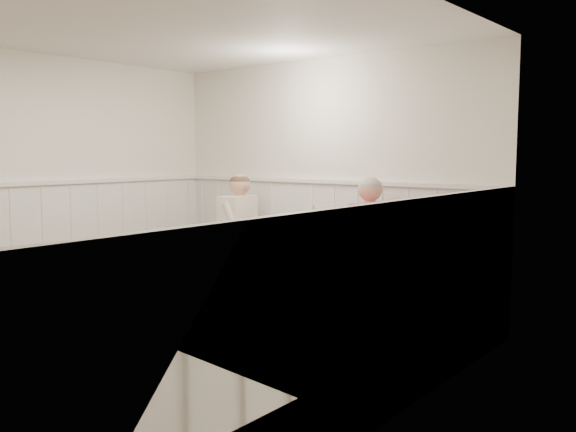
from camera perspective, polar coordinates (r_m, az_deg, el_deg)
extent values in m
plane|color=#482F1C|center=(5.08, -12.03, -12.82)|extent=(4.50, 4.50, 0.00)
cube|color=white|center=(6.47, 3.42, 3.08)|extent=(4.00, 0.04, 2.60)
cube|color=white|center=(6.51, -23.44, 2.62)|extent=(0.04, 4.50, 2.60)
cube|color=white|center=(3.50, 8.56, 0.55)|extent=(0.04, 4.50, 2.60)
cube|color=white|center=(4.91, -12.72, 17.16)|extent=(4.00, 4.50, 0.02)
cube|color=silver|center=(6.52, 3.31, -2.64)|extent=(3.98, 0.03, 1.30)
cube|color=silver|center=(6.56, -23.14, -3.06)|extent=(0.03, 4.48, 1.30)
cube|color=silver|center=(3.62, 8.19, -9.73)|extent=(0.03, 4.48, 1.30)
cube|color=silver|center=(6.44, 3.26, 3.25)|extent=(3.98, 0.06, 0.04)
cube|color=silver|center=(6.48, -23.33, 2.79)|extent=(0.06, 4.48, 0.04)
cube|color=silver|center=(3.51, 8.14, 0.90)|extent=(0.06, 4.48, 0.04)
cube|color=brown|center=(6.20, 1.17, -2.33)|extent=(0.99, 0.70, 0.04)
cylinder|color=#3F3833|center=(6.32, -3.74, -5.63)|extent=(0.05, 0.05, 0.71)
cylinder|color=#3F3833|center=(6.77, -0.27, -4.84)|extent=(0.05, 0.05, 0.71)
cylinder|color=#3F3833|center=(5.77, 2.85, -6.76)|extent=(0.05, 0.05, 0.71)
cylinder|color=#3F3833|center=(6.25, 6.12, -5.79)|extent=(0.05, 0.05, 0.71)
cube|color=tan|center=(5.77, 7.31, -5.67)|extent=(0.59, 0.59, 0.04)
cube|color=#5068A5|center=(5.76, 7.32, -5.30)|extent=(0.53, 0.53, 0.03)
cube|color=tan|center=(5.70, 9.39, -3.20)|extent=(0.20, 0.43, 0.48)
cylinder|color=tan|center=(5.61, 8.93, -8.59)|extent=(0.04, 0.04, 0.44)
cylinder|color=tan|center=(5.67, 4.99, -8.37)|extent=(0.04, 0.04, 0.44)
cylinder|color=tan|center=(5.99, 9.45, -7.67)|extent=(0.04, 0.04, 0.44)
cylinder|color=tan|center=(6.05, 5.75, -7.48)|extent=(0.04, 0.04, 0.44)
cube|color=tan|center=(6.78, -4.30, -4.55)|extent=(0.50, 0.50, 0.04)
cube|color=#5068A5|center=(6.77, -4.30, -4.29)|extent=(0.45, 0.45, 0.03)
cube|color=tan|center=(6.90, -4.86, -2.54)|extent=(0.18, 0.36, 0.40)
cylinder|color=tan|center=(7.02, -3.56, -5.86)|extent=(0.03, 0.03, 0.37)
cylinder|color=tan|center=(6.73, -2.47, -6.38)|extent=(0.03, 0.03, 0.37)
cylinder|color=tan|center=(6.91, -6.06, -6.09)|extent=(0.03, 0.03, 0.37)
cylinder|color=tan|center=(6.61, -5.06, -6.63)|extent=(0.03, 0.03, 0.37)
cube|color=#3F3F47|center=(5.84, 7.63, -7.86)|extent=(0.47, 0.43, 0.47)
cube|color=#3F3F47|center=(5.88, 5.91, -4.80)|extent=(0.45, 0.39, 0.13)
cube|color=#DD6181|center=(5.72, 7.72, -1.60)|extent=(0.26, 0.46, 0.57)
sphere|color=tan|center=(5.68, 7.78, 2.50)|extent=(0.23, 0.23, 0.23)
sphere|color=#A5A5A0|center=(5.68, 7.78, 2.81)|extent=(0.22, 0.22, 0.22)
cube|color=black|center=(5.91, 4.58, -1.27)|extent=(0.02, 0.07, 0.13)
cube|color=#3F3F47|center=(6.79, -4.53, -5.88)|extent=(0.52, 0.49, 0.46)
cube|color=#3F3F47|center=(6.63, -3.05, -3.58)|extent=(0.50, 0.45, 0.13)
cube|color=white|center=(6.69, -4.58, -0.51)|extent=(0.33, 0.49, 0.57)
sphere|color=tan|center=(6.66, -4.61, 2.97)|extent=(0.23, 0.23, 0.23)
sphere|color=#4C3828|center=(6.65, -4.61, 3.24)|extent=(0.22, 0.22, 0.22)
cylinder|color=white|center=(6.08, 2.25, -2.22)|extent=(0.26, 0.26, 0.02)
ellipsoid|color=#3F722D|center=(6.08, 1.79, -1.91)|extent=(0.13, 0.11, 0.05)
sphere|color=tan|center=(6.05, 2.75, -2.02)|extent=(0.03, 0.03, 0.03)
cube|color=#80534E|center=(6.11, 2.72, -2.04)|extent=(0.08, 0.05, 0.01)
cylinder|color=white|center=(6.08, 3.13, -2.00)|extent=(0.05, 0.05, 0.03)
cylinder|color=white|center=(6.36, -0.67, -1.86)|extent=(0.25, 0.25, 0.02)
ellipsoid|color=#3F722D|center=(6.36, -1.09, -1.58)|extent=(0.12, 0.10, 0.05)
sphere|color=tan|center=(6.33, -0.23, -1.67)|extent=(0.03, 0.03, 0.03)
cylinder|color=silver|center=(6.35, 3.01, -1.93)|extent=(0.06, 0.06, 0.01)
cylinder|color=silver|center=(6.34, 3.01, -1.61)|extent=(0.01, 0.01, 0.07)
cone|color=gold|center=(6.34, 3.01, -1.07)|extent=(0.06, 0.06, 0.06)
cylinder|color=silver|center=(6.33, 3.01, -0.68)|extent=(0.06, 0.06, 0.03)
cylinder|color=silver|center=(6.34, 2.14, -1.93)|extent=(0.06, 0.06, 0.01)
cylinder|color=silver|center=(6.34, 2.14, -1.61)|extent=(0.01, 0.01, 0.07)
cone|color=gold|center=(6.33, 2.14, -1.07)|extent=(0.06, 0.06, 0.06)
cylinder|color=silver|center=(6.33, 2.14, -0.68)|extent=(0.06, 0.06, 0.03)
cylinder|color=black|center=(6.51, 0.33, -1.07)|extent=(0.06, 0.06, 0.15)
cone|color=black|center=(6.50, 0.33, -0.23)|extent=(0.06, 0.06, 0.04)
cylinder|color=black|center=(6.49, 0.33, 0.01)|extent=(0.02, 0.02, 0.03)
cylinder|color=#2E6CB0|center=(6.51, 0.33, -1.03)|extent=(0.06, 0.06, 0.04)
cylinder|color=white|center=(5.87, 1.08, -2.36)|extent=(0.22, 0.13, 0.05)
cylinder|color=silver|center=(6.42, 2.21, -1.55)|extent=(0.04, 0.04, 0.07)
cylinder|color=tan|center=(6.40, 2.21, -0.44)|extent=(0.02, 0.02, 0.23)
cone|color=tan|center=(6.39, 2.22, 0.82)|extent=(0.03, 0.03, 0.08)
cube|color=#5068A5|center=(6.50, 0.45, -1.73)|extent=(0.35, 0.32, 0.01)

